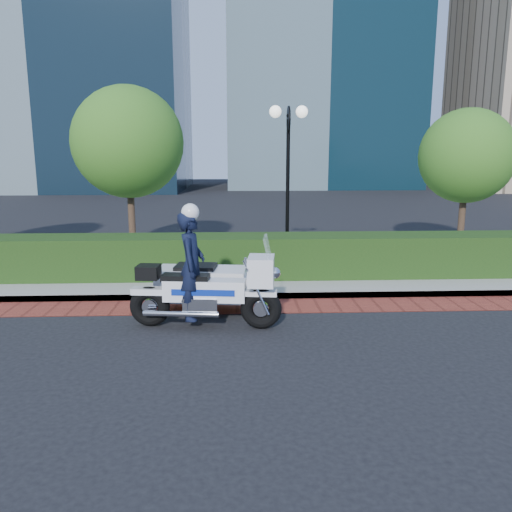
{
  "coord_description": "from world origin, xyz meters",
  "views": [
    {
      "loc": [
        -0.46,
        -8.38,
        3.05
      ],
      "look_at": [
        -0.01,
        1.82,
        1.0
      ],
      "focal_mm": 35.0,
      "sensor_mm": 36.0,
      "label": 1
    }
  ],
  "objects_px": {
    "lamppost": "(288,160)",
    "tree_b": "(128,143)",
    "tree_c": "(467,156)",
    "police_motorcycle": "(202,281)"
  },
  "relations": [
    {
      "from": "police_motorcycle",
      "to": "lamppost",
      "type": "bearing_deg",
      "value": 71.93
    },
    {
      "from": "lamppost",
      "to": "police_motorcycle",
      "type": "distance_m",
      "value": 5.43
    },
    {
      "from": "tree_b",
      "to": "tree_c",
      "type": "bearing_deg",
      "value": -0.0
    },
    {
      "from": "lamppost",
      "to": "tree_b",
      "type": "bearing_deg",
      "value": 163.89
    },
    {
      "from": "tree_b",
      "to": "tree_c",
      "type": "relative_size",
      "value": 1.14
    },
    {
      "from": "lamppost",
      "to": "tree_c",
      "type": "height_order",
      "value": "tree_c"
    },
    {
      "from": "lamppost",
      "to": "tree_b",
      "type": "distance_m",
      "value": 4.71
    },
    {
      "from": "lamppost",
      "to": "police_motorcycle",
      "type": "bearing_deg",
      "value": -114.59
    },
    {
      "from": "lamppost",
      "to": "police_motorcycle",
      "type": "xyz_separation_m",
      "value": [
        -2.07,
        -4.52,
        -2.19
      ]
    },
    {
      "from": "tree_b",
      "to": "lamppost",
      "type": "bearing_deg",
      "value": -16.11
    }
  ]
}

